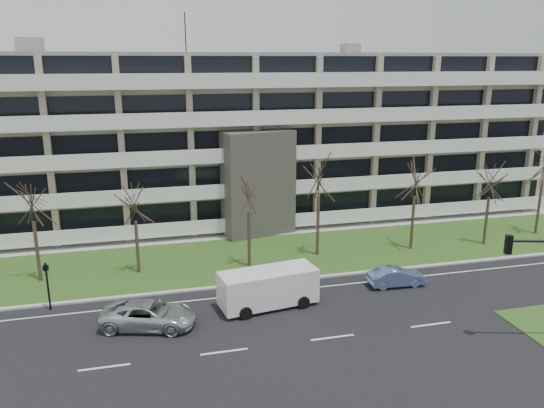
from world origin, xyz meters
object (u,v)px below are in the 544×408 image
object	(u,v)px
blue_sedan	(396,277)
pedestrian_signal	(47,280)
white_van	(269,285)
silver_pickup	(149,315)

from	to	relation	value
blue_sedan	pedestrian_signal	xyz separation A→B (m)	(-22.06, 1.86, 1.30)
blue_sedan	white_van	xyz separation A→B (m)	(-8.99, -0.85, 0.75)
blue_sedan	pedestrian_signal	distance (m)	22.17
white_van	pedestrian_signal	xyz separation A→B (m)	(-13.07, 2.71, 0.55)
white_van	blue_sedan	bearing A→B (deg)	-2.95
blue_sedan	pedestrian_signal	bearing A→B (deg)	87.51
blue_sedan	silver_pickup	bearing A→B (deg)	98.62
blue_sedan	white_van	size ratio (longest dim) A/B	0.62
silver_pickup	pedestrian_signal	xyz separation A→B (m)	(-5.79, 3.65, 1.19)
pedestrian_signal	blue_sedan	bearing A→B (deg)	7.57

